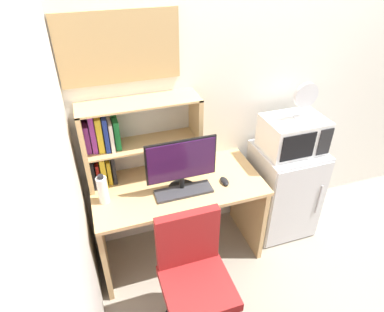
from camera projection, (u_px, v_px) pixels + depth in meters
wall_back at (317, 76)px, 2.82m from camera, size 6.40×0.04×2.60m
desk at (179, 206)px, 2.64m from camera, size 1.26×0.63×0.74m
hutch_bookshelf at (124, 141)px, 2.41m from camera, size 0.85×0.24×0.61m
monitor at (181, 164)px, 2.35m from camera, size 0.51×0.20×0.41m
keyboard at (184, 191)px, 2.44m from camera, size 0.41×0.14×0.02m
computer_mouse at (224, 181)px, 2.53m from camera, size 0.05×0.11×0.03m
water_bottle at (103, 190)px, 2.30m from camera, size 0.07×0.07×0.22m
mini_fridge at (283, 189)px, 2.98m from camera, size 0.52×0.50×0.83m
microwave at (293, 134)px, 2.67m from camera, size 0.47×0.36×0.28m
desk_fan at (305, 98)px, 2.51m from camera, size 0.19×0.11×0.29m
desk_chair at (194, 286)px, 2.19m from camera, size 0.49×0.49×0.91m
wall_corkboard at (119, 48)px, 2.16m from camera, size 0.79×0.02×0.46m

